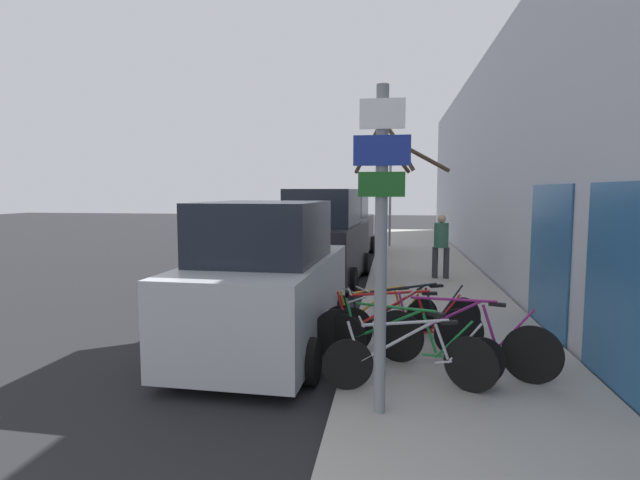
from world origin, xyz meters
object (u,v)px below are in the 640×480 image
at_px(parked_car_1, 325,241).
at_px(parked_car_2, 342,228).
at_px(signpost, 381,240).
at_px(bicycle_2, 461,341).
at_px(bicycle_5, 382,316).
at_px(bicycle_1, 404,346).
at_px(bicycle_0, 415,358).
at_px(parked_car_0, 267,284).
at_px(street_tree, 384,220).
at_px(bicycle_3, 398,330).
at_px(traffic_light, 390,178).
at_px(bicycle_4, 408,321).
at_px(pedestrian_near, 441,241).

height_order(parked_car_1, parked_car_2, parked_car_1).
height_order(signpost, parked_car_2, signpost).
bearing_deg(signpost, bicycle_2, 52.83).
bearing_deg(parked_car_1, bicycle_5, -69.52).
bearing_deg(bicycle_1, bicycle_5, 39.10).
bearing_deg(signpost, bicycle_0, 60.63).
bearing_deg(parked_car_1, parked_car_0, -87.59).
bearing_deg(bicycle_2, street_tree, 36.73).
distance_m(bicycle_2, parked_car_1, 7.34).
bearing_deg(bicycle_2, signpost, 162.02).
xyz_separation_m(bicycle_3, traffic_light, (-0.21, 14.26, 2.47)).
bearing_deg(bicycle_1, parked_car_2, 37.51).
bearing_deg(parked_car_2, parked_car_1, -86.62).
bearing_deg(bicycle_0, bicycle_5, 1.10).
relative_size(bicycle_4, traffic_light, 0.51).
bearing_deg(parked_car_1, bicycle_3, -69.80).
bearing_deg(bicycle_0, parked_car_1, 4.61).
relative_size(parked_car_2, pedestrian_near, 2.73).
bearing_deg(pedestrian_near, street_tree, 73.77).
bearing_deg(bicycle_4, parked_car_0, 58.72).
height_order(parked_car_0, parked_car_1, parked_car_1).
height_order(bicycle_0, pedestrian_near, pedestrian_near).
xyz_separation_m(parked_car_0, street_tree, (1.75, 2.41, 0.87)).
xyz_separation_m(bicycle_0, bicycle_3, (-0.18, 1.05, 0.05)).
distance_m(bicycle_4, street_tree, 2.88).
distance_m(parked_car_2, pedestrian_near, 5.89).
distance_m(bicycle_3, street_tree, 3.28).
distance_m(bicycle_3, bicycle_4, 0.48).
bearing_deg(bicycle_5, traffic_light, -29.28).
bearing_deg(bicycle_4, parked_car_2, -18.03).
relative_size(bicycle_5, parked_car_2, 0.39).
distance_m(bicycle_5, pedestrian_near, 6.01).
bearing_deg(bicycle_2, parked_car_0, 90.05).
xyz_separation_m(signpost, bicycle_3, (0.22, 1.75, -1.43)).
xyz_separation_m(signpost, pedestrian_near, (1.41, 8.46, -0.85)).
bearing_deg(parked_car_2, bicycle_3, -77.65).
bearing_deg(bicycle_3, signpost, 163.16).
distance_m(signpost, traffic_light, 16.05).
bearing_deg(bicycle_3, bicycle_4, -28.12).
xyz_separation_m(bicycle_0, street_tree, (-0.46, 4.02, 1.41)).
xyz_separation_m(bicycle_5, traffic_light, (0.03, 13.36, 2.52)).
relative_size(bicycle_2, parked_car_2, 0.49).
xyz_separation_m(parked_car_2, traffic_light, (1.74, 2.58, 1.94)).
bearing_deg(bicycle_5, pedestrian_near, -43.04).
height_order(signpost, street_tree, street_tree).
relative_size(signpost, parked_car_0, 0.79).
height_order(bicycle_0, bicycle_5, bicycle_0).
bearing_deg(parked_car_1, signpost, -74.70).
height_order(parked_car_0, traffic_light, traffic_light).
xyz_separation_m(bicycle_0, traffic_light, (-0.40, 15.31, 2.52)).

